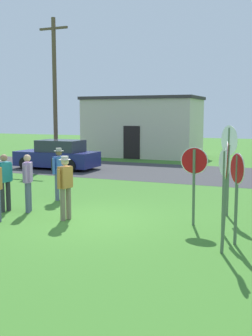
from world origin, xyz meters
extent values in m
plane|color=#3D7528|center=(0.00, 0.00, 0.00)|extent=(80.00, 80.00, 0.00)
cube|color=#38383A|center=(0.00, 9.73, 0.00)|extent=(60.00, 6.40, 0.01)
cube|color=beige|center=(-4.61, 16.73, 1.90)|extent=(7.45, 3.99, 3.79)
cube|color=#383333|center=(-4.61, 16.73, 3.89)|extent=(7.65, 4.19, 0.20)
cube|color=black|center=(-4.61, 14.72, 1.05)|extent=(1.10, 0.08, 2.10)
cylinder|color=brown|center=(-7.97, 11.13, 4.14)|extent=(0.24, 0.24, 8.27)
cube|color=brown|center=(-7.97, 11.13, 7.67)|extent=(1.80, 0.12, 0.12)
cube|color=navy|center=(-6.48, 8.78, 0.53)|extent=(4.32, 1.85, 0.76)
cube|color=#2D333D|center=(-6.23, 8.78, 1.21)|extent=(2.25, 1.55, 0.60)
cylinder|color=black|center=(-7.82, 7.90, 0.32)|extent=(0.64, 0.23, 0.64)
cylinder|color=black|center=(-7.80, 9.70, 0.32)|extent=(0.64, 0.23, 0.64)
cylinder|color=black|center=(-5.15, 7.87, 0.32)|extent=(0.64, 0.23, 0.64)
cylinder|color=black|center=(-5.13, 9.67, 0.32)|extent=(0.64, 0.23, 0.64)
cylinder|color=#51664C|center=(3.84, -1.40, 1.12)|extent=(0.15, 0.09, 2.24)
cylinder|color=white|center=(3.84, -1.40, 1.93)|extent=(0.16, 0.76, 0.76)
cylinder|color=#B70F14|center=(3.85, -1.40, 1.93)|extent=(0.15, 0.70, 0.70)
cylinder|color=#51664C|center=(2.76, 0.48, 0.98)|extent=(0.07, 0.14, 1.97)
cylinder|color=white|center=(2.76, 0.48, 1.68)|extent=(0.70, 0.06, 0.70)
cylinder|color=#B70F14|center=(2.76, 0.47, 1.68)|extent=(0.65, 0.06, 0.65)
cylinder|color=#51664C|center=(3.58, 0.01, 0.99)|extent=(0.10, 0.10, 1.99)
cylinder|color=white|center=(3.58, 0.01, 1.71)|extent=(0.36, 0.57, 0.66)
cylinder|color=#B70F14|center=(3.59, 0.02, 1.71)|extent=(0.34, 0.53, 0.61)
cylinder|color=#51664C|center=(3.40, 1.86, 1.24)|extent=(0.10, 0.10, 2.47)
cylinder|color=white|center=(3.40, 1.86, 2.13)|extent=(0.54, 0.64, 0.83)
cylinder|color=#B70F14|center=(3.41, 1.86, 2.13)|extent=(0.50, 0.60, 0.77)
cylinder|color=#51664C|center=(3.98, -0.73, 0.98)|extent=(0.10, 0.10, 1.97)
cylinder|color=white|center=(3.98, -0.73, 1.68)|extent=(0.37, 0.59, 0.68)
cylinder|color=#B70F14|center=(3.97, -0.74, 1.68)|extent=(0.35, 0.54, 0.63)
cylinder|color=#2D2D33|center=(-2.69, 0.01, 0.44)|extent=(0.14, 0.14, 0.88)
cylinder|color=#2D2D33|center=(-2.74, -0.20, 0.44)|extent=(0.14, 0.14, 0.88)
cube|color=teal|center=(-2.72, -0.09, 1.17)|extent=(0.29, 0.40, 0.58)
cylinder|color=teal|center=(-2.67, 0.14, 1.15)|extent=(0.09, 0.09, 0.52)
sphere|color=#9E7051|center=(-2.72, -0.09, 1.58)|extent=(0.21, 0.21, 0.21)
cube|color=#232328|center=(-2.88, -0.06, 1.19)|extent=(0.19, 0.28, 0.40)
cylinder|color=#4C5670|center=(-2.10, 0.22, 0.44)|extent=(0.14, 0.14, 0.88)
cylinder|color=#4C5670|center=(-2.01, 0.01, 0.44)|extent=(0.14, 0.14, 0.88)
cube|color=#9E7AB2|center=(-2.05, 0.12, 1.17)|extent=(0.35, 0.42, 0.58)
cylinder|color=#9E7AB2|center=(-2.15, 0.33, 1.15)|extent=(0.09, 0.09, 0.52)
cylinder|color=#9E7AB2|center=(-1.96, -0.10, 1.15)|extent=(0.09, 0.09, 0.52)
sphere|color=tan|center=(-2.05, 0.12, 1.58)|extent=(0.21, 0.21, 0.21)
cylinder|color=#4C5670|center=(-2.09, 2.05, 0.44)|extent=(0.14, 0.14, 0.88)
cylinder|color=#4C5670|center=(-2.15, 1.84, 0.44)|extent=(0.14, 0.14, 0.88)
cube|color=#3860B7|center=(-2.12, 1.94, 1.17)|extent=(0.31, 0.41, 0.58)
cylinder|color=#3860B7|center=(-2.05, 2.18, 1.15)|extent=(0.09, 0.09, 0.52)
cylinder|color=#3860B7|center=(-2.18, 1.71, 1.15)|extent=(0.09, 0.09, 0.52)
sphere|color=brown|center=(-2.12, 1.94, 1.58)|extent=(0.21, 0.21, 0.21)
cylinder|color=gray|center=(-2.12, 1.94, 1.64)|extent=(0.32, 0.32, 0.02)
cylinder|color=gray|center=(-2.12, 1.94, 1.69)|extent=(0.19, 0.19, 0.09)
cube|color=#232328|center=(-2.28, 1.99, 1.19)|extent=(0.20, 0.29, 0.40)
cylinder|color=#7A6B56|center=(-0.54, -0.17, 0.44)|extent=(0.14, 0.14, 0.88)
cylinder|color=#7A6B56|center=(-0.59, -0.39, 0.44)|extent=(0.14, 0.14, 0.88)
cube|color=#B27533|center=(-0.56, -0.28, 1.17)|extent=(0.30, 0.40, 0.58)
cylinder|color=#B27533|center=(-0.51, -0.05, 1.15)|extent=(0.09, 0.09, 0.52)
cylinder|color=#B27533|center=(-0.62, -0.51, 1.15)|extent=(0.09, 0.09, 0.52)
sphere|color=beige|center=(-0.56, -0.28, 1.58)|extent=(0.21, 0.21, 0.21)
cylinder|color=gray|center=(-0.56, -0.28, 1.64)|extent=(0.31, 0.32, 0.02)
cylinder|color=gray|center=(-0.56, -0.28, 1.69)|extent=(0.19, 0.19, 0.09)
camera|label=1|loc=(5.14, -9.80, 2.85)|focal=44.39mm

